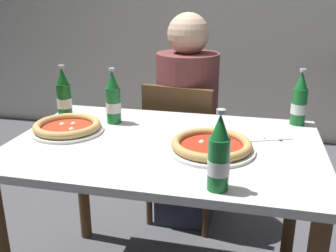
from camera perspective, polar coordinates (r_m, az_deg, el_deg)
The scene contains 10 objects.
dining_table_main at distance 1.54m, azimuth -0.42°, elevation -6.40°, with size 1.20×0.80×0.75m.
chair_behind_table at distance 2.15m, azimuth 2.26°, elevation -3.12°, with size 0.45×0.45×0.85m.
diner_seated at distance 2.16m, azimuth 2.81°, elevation -0.15°, with size 0.34×0.34×1.21m.
pizza_margherita_near at distance 1.41m, azimuth 6.49°, elevation -2.95°, with size 0.32×0.32×0.04m.
pizza_marinara_far at distance 1.65m, azimuth -14.83°, elevation -0.16°, with size 0.30×0.30×0.04m.
beer_bottle_left at distance 1.76m, azimuth 19.05°, elevation 3.48°, with size 0.07×0.07×0.25m.
beer_bottle_center at distance 1.81m, azimuth -15.29°, elevation 4.32°, with size 0.07×0.07×0.25m.
beer_bottle_right at distance 1.11m, azimuth 7.61°, elevation -4.58°, with size 0.07×0.07×0.25m.
beer_bottle_extra at distance 1.70m, azimuth -8.19°, elevation 3.83°, with size 0.07×0.07×0.25m.
napkin_with_cutlery at distance 1.64m, azimuth 14.10°, elevation -0.92°, with size 0.23×0.23×0.01m.
Camera 1 is at (0.32, -1.35, 1.30)m, focal length 40.77 mm.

